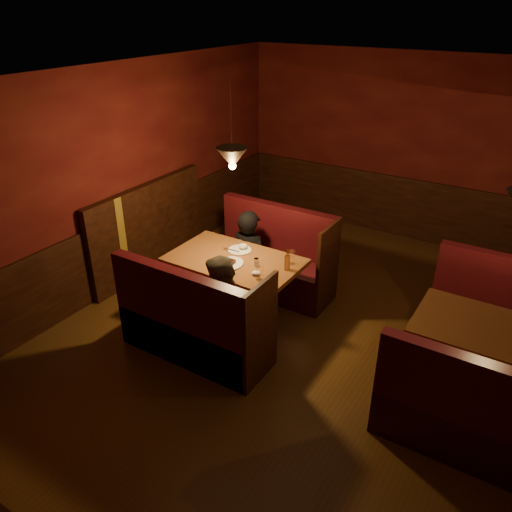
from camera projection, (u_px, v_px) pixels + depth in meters
The scene contains 9 objects.
room at pixel (305, 260), 5.38m from camera, with size 6.02×7.02×2.92m.
main_table at pixel (236, 273), 5.96m from camera, with size 1.55×0.94×1.08m.
main_bench_far at pixel (274, 264), 6.73m from camera, with size 1.70×0.61×1.16m.
main_bench_near at pixel (192, 329), 5.41m from camera, with size 1.70×0.61×1.16m.
second_table at pixel (488, 347), 4.79m from camera, with size 1.41×0.90×0.79m.
second_bench_far at pixel (500, 324), 5.52m from camera, with size 1.56×0.58×1.11m.
second_bench_near at pixel (468, 422), 4.25m from camera, with size 1.56×0.58×1.11m.
diner_a at pixel (249, 241), 6.42m from camera, with size 0.57×0.37×1.55m, color black.
diner_b at pixel (221, 291), 5.41m from camera, with size 0.71×0.56×1.47m, color #302920.
Camera 1 is at (1.79, -4.28, 3.57)m, focal length 35.00 mm.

